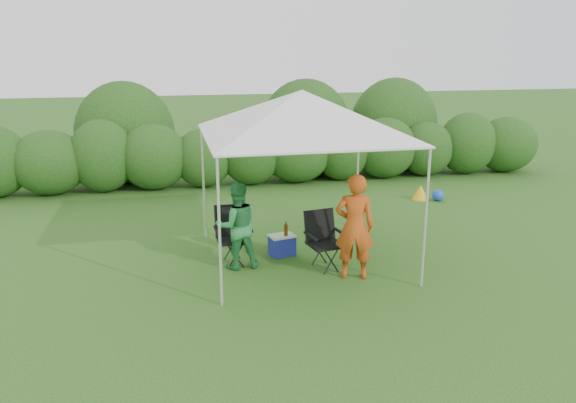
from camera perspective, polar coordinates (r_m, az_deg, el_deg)
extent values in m
plane|color=#34631F|center=(9.15, 2.07, -6.91)|extent=(70.00, 70.00, 0.00)
ellipsoid|color=#275219|center=(14.71, -23.08, 3.65)|extent=(1.80, 1.53, 1.57)
cylinder|color=#382616|center=(14.84, -22.83, 1.24)|extent=(0.12, 0.12, 0.30)
ellipsoid|color=#275219|center=(14.51, -18.36, 4.40)|extent=(1.57, 1.34, 1.80)
cylinder|color=#382616|center=(14.66, -18.11, 1.53)|extent=(0.12, 0.12, 0.30)
ellipsoid|color=#275219|center=(14.45, -13.48, 4.41)|extent=(1.72, 1.47, 1.65)
cylinder|color=#382616|center=(14.58, -13.31, 1.81)|extent=(0.12, 0.12, 0.30)
ellipsoid|color=#275219|center=(14.48, -8.59, 4.39)|extent=(1.50, 1.28, 1.50)
cylinder|color=#382616|center=(14.61, -8.49, 2.08)|extent=(0.12, 0.12, 0.30)
ellipsoid|color=#275219|center=(14.59, -3.77, 5.06)|extent=(1.65, 1.40, 1.73)
cylinder|color=#382616|center=(14.74, -3.72, 2.34)|extent=(0.12, 0.12, 0.30)
ellipsoid|color=#275219|center=(14.83, 0.95, 4.97)|extent=(1.80, 1.53, 1.57)
cylinder|color=#382616|center=(14.96, 0.94, 2.57)|extent=(0.12, 0.12, 0.30)
ellipsoid|color=#275219|center=(15.14, 5.50, 5.55)|extent=(1.58, 1.34, 1.80)
cylinder|color=#382616|center=(15.29, 5.43, 2.78)|extent=(0.12, 0.12, 0.30)
ellipsoid|color=#275219|center=(15.57, 9.83, 5.39)|extent=(1.72, 1.47, 1.65)
cylinder|color=#382616|center=(15.70, 9.71, 2.96)|extent=(0.12, 0.12, 0.30)
ellipsoid|color=#275219|center=(16.08, 13.89, 5.20)|extent=(1.50, 1.28, 1.50)
cylinder|color=#382616|center=(16.19, 13.76, 3.12)|extent=(0.12, 0.12, 0.30)
ellipsoid|color=#275219|center=(16.64, 17.74, 5.65)|extent=(1.65, 1.40, 1.73)
cylinder|color=#382616|center=(16.77, 17.55, 3.25)|extent=(0.12, 0.12, 0.30)
ellipsoid|color=#275219|center=(17.29, 21.27, 5.42)|extent=(1.80, 1.53, 1.57)
cylinder|color=#382616|center=(17.40, 21.07, 3.36)|extent=(0.12, 0.12, 0.30)
cylinder|color=silver|center=(7.62, -6.97, -3.27)|extent=(0.04, 0.04, 2.10)
cylinder|color=silver|center=(8.42, 13.80, -1.80)|extent=(0.04, 0.04, 2.10)
cylinder|color=silver|center=(10.50, -8.58, 1.88)|extent=(0.04, 0.04, 2.10)
cylinder|color=silver|center=(11.09, 7.08, 2.66)|extent=(0.04, 0.04, 2.10)
cube|color=white|center=(9.06, 1.41, 6.76)|extent=(3.10, 3.10, 0.03)
pyramid|color=white|center=(9.01, 1.43, 9.06)|extent=(3.10, 3.10, 0.70)
cube|color=black|center=(9.06, 3.82, -4.37)|extent=(0.59, 0.56, 0.05)
cube|color=black|center=(9.16, 3.24, -2.32)|extent=(0.53, 0.23, 0.49)
cube|color=black|center=(8.89, 2.31, -3.53)|extent=(0.13, 0.44, 0.03)
cube|color=black|center=(9.12, 5.34, -3.09)|extent=(0.13, 0.44, 0.03)
cylinder|color=black|center=(8.86, 3.17, -6.26)|extent=(0.02, 0.02, 0.41)
cylinder|color=black|center=(9.05, 5.65, -5.84)|extent=(0.02, 0.02, 0.41)
cylinder|color=black|center=(9.23, 1.98, -5.35)|extent=(0.02, 0.02, 0.41)
cylinder|color=black|center=(9.41, 4.39, -4.97)|extent=(0.02, 0.02, 0.41)
cube|color=black|center=(9.29, -5.58, -3.85)|extent=(0.53, 0.49, 0.05)
cube|color=black|center=(9.42, -5.82, -1.80)|extent=(0.53, 0.16, 0.50)
cube|color=black|center=(9.21, -7.28, -2.91)|extent=(0.06, 0.44, 0.03)
cube|color=black|center=(9.28, -3.95, -2.67)|extent=(0.06, 0.44, 0.03)
cylinder|color=black|center=(9.14, -6.71, -5.64)|extent=(0.02, 0.02, 0.42)
cylinder|color=black|center=(9.19, -3.97, -5.43)|extent=(0.02, 0.02, 0.42)
cylinder|color=black|center=(9.55, -7.05, -4.71)|extent=(0.02, 0.02, 0.42)
cylinder|color=black|center=(9.60, -4.43, -4.52)|extent=(0.02, 0.02, 0.42)
imported|color=#C24816|center=(8.63, 6.78, -2.56)|extent=(0.69, 0.55, 1.66)
imported|color=#2B8642|center=(9.03, -5.20, -2.47)|extent=(0.73, 0.59, 1.42)
cube|color=#232CA1|center=(9.71, -0.61, -4.52)|extent=(0.47, 0.38, 0.33)
cube|color=silver|center=(9.65, -0.62, -3.51)|extent=(0.49, 0.41, 0.03)
cylinder|color=#592D0C|center=(9.58, -0.22, -2.77)|extent=(0.07, 0.07, 0.25)
cone|color=gold|center=(13.60, 13.30, 0.92)|extent=(0.40, 0.40, 0.34)
sphere|color=blue|center=(13.57, 14.97, 0.62)|extent=(0.27, 0.27, 0.27)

